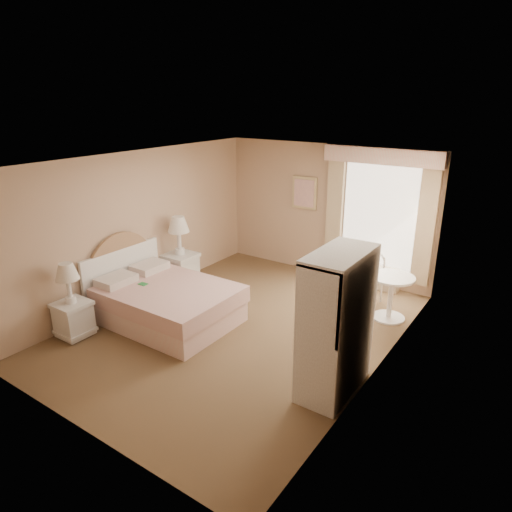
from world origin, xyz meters
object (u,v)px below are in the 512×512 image
Objects in this scene: nightstand_near at (72,310)px; cafe_chair at (371,273)px; armoire at (336,335)px; nightstand_far at (180,261)px; bed at (164,300)px; round_table at (391,290)px.

nightstand_near is 4.74m from cafe_chair.
nightstand_far is at bearing 160.95° from armoire.
bed is 2.97m from armoire.
round_table is at bearing -24.00° from cafe_chair.
bed reaches higher than round_table.
nightstand_near is 1.56× the size of round_table.
round_table is 2.17m from armoire.
bed reaches higher than nightstand_near.
cafe_chair reaches higher than round_table.
armoire is (0.56, -2.61, 0.21)m from cafe_chair.
cafe_chair is at bearing 137.54° from round_table.
bed reaches higher than cafe_chair.
nightstand_near is at bearing -164.95° from armoire.
cafe_chair is 0.51× the size of armoire.
round_table is 0.82× the size of cafe_chair.
nightstand_far reaches higher than nightstand_near.
bed is at bearing -115.25° from cafe_chair.
nightstand_near is (-0.71, -1.11, 0.09)m from bed.
cafe_chair is at bearing 23.60° from nightstand_far.
armoire is (2.94, -0.12, 0.39)m from bed.
nightstand_near is at bearing -112.24° from cafe_chair.
bed is 1.35m from nightstand_far.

